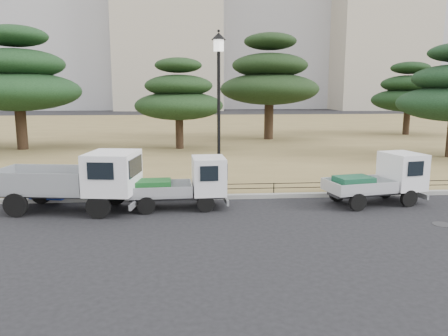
{
  "coord_description": "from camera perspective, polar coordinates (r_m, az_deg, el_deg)",
  "views": [
    {
      "loc": [
        -1.29,
        -13.53,
        4.07
      ],
      "look_at": [
        0.0,
        2.0,
        1.3
      ],
      "focal_mm": 35.0,
      "sensor_mm": 36.0,
      "label": 1
    }
  ],
  "objects": [
    {
      "name": "ground",
      "position": [
        14.19,
        0.67,
        -6.59
      ],
      "size": [
        220.0,
        220.0,
        0.0
      ],
      "primitive_type": "plane",
      "color": "black"
    },
    {
      "name": "lawn",
      "position": [
        44.33,
        -3.07,
        4.9
      ],
      "size": [
        120.0,
        56.0,
        0.15
      ],
      "primitive_type": "cube",
      "color": "olive",
      "rests_on": "ground"
    },
    {
      "name": "curb",
      "position": [
        16.67,
        -0.17,
        -3.77
      ],
      "size": [
        120.0,
        0.25,
        0.16
      ],
      "primitive_type": "cube",
      "color": "gray",
      "rests_on": "ground"
    },
    {
      "name": "truck_large",
      "position": [
        15.61,
        -18.67,
        -1.29
      ],
      "size": [
        4.91,
        2.5,
        2.05
      ],
      "rotation": [
        0.0,
        0.0,
        -0.15
      ],
      "color": "black",
      "rests_on": "ground"
    },
    {
      "name": "truck_kei_front",
      "position": [
        15.29,
        -5.09,
        -1.98
      ],
      "size": [
        3.43,
        1.61,
        1.78
      ],
      "rotation": [
        0.0,
        0.0,
        0.05
      ],
      "color": "black",
      "rests_on": "ground"
    },
    {
      "name": "truck_kei_rear",
      "position": [
        16.82,
        19.86,
        -1.35
      ],
      "size": [
        3.71,
        2.1,
        1.83
      ],
      "rotation": [
        0.0,
        0.0,
        0.19
      ],
      "color": "black",
      "rests_on": "ground"
    },
    {
      "name": "street_lamp",
      "position": [
        16.47,
        -0.7,
        10.56
      ],
      "size": [
        0.54,
        0.54,
        6.0
      ],
      "color": "black",
      "rests_on": "lawn"
    },
    {
      "name": "pipe_fence",
      "position": [
        16.73,
        -0.21,
        -2.45
      ],
      "size": [
        38.0,
        0.04,
        0.4
      ],
      "color": "black",
      "rests_on": "lawn"
    },
    {
      "name": "tarp_pile",
      "position": [
        17.47,
        -21.59,
        -2.46
      ],
      "size": [
        1.47,
        1.21,
        0.86
      ],
      "rotation": [
        0.0,
        0.0,
        -0.23
      ],
      "color": "navy",
      "rests_on": "lawn"
    },
    {
      "name": "manhole",
      "position": [
        15.14,
        26.63,
        -6.6
      ],
      "size": [
        0.6,
        0.6,
        0.01
      ],
      "primitive_type": "cylinder",
      "color": "#2D2D30",
      "rests_on": "ground"
    },
    {
      "name": "pine_west_near",
      "position": [
        32.39,
        -25.37,
        10.46
      ],
      "size": [
        8.1,
        8.1,
        8.1
      ],
      "color": "black",
      "rests_on": "lawn"
    },
    {
      "name": "pine_center_left",
      "position": [
        29.9,
        -5.92,
        9.25
      ],
      "size": [
        5.99,
        5.99,
        6.08
      ],
      "color": "black",
      "rests_on": "lawn"
    },
    {
      "name": "pine_center_right",
      "position": [
        35.87,
        5.96,
        11.56
      ],
      "size": [
        7.93,
        7.93,
        8.42
      ],
      "color": "black",
      "rests_on": "lawn"
    },
    {
      "name": "pine_east_far",
      "position": [
        42.72,
        22.96,
        9.02
      ],
      "size": [
        6.4,
        6.4,
        6.43
      ],
      "color": "black",
      "rests_on": "lawn"
    }
  ]
}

